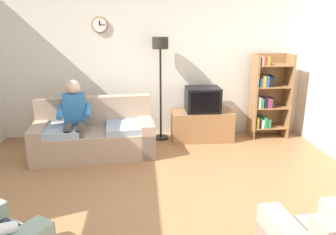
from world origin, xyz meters
TOP-DOWN VIEW (x-y plane):
  - ground_plane at (0.00, 0.00)m, footprint 12.00×12.00m
  - back_wall_assembly at (-0.00, 2.66)m, footprint 6.20×0.17m
  - couch at (-1.02, 1.71)m, footprint 1.97×1.05m
  - tv_stand at (0.85, 2.25)m, footprint 1.10×0.56m
  - tv at (0.85, 2.23)m, footprint 0.60×0.49m
  - bookshelf at (2.08, 2.32)m, footprint 0.68×0.36m
  - floor_lamp at (0.10, 2.35)m, footprint 0.28×0.28m
  - person_on_couch at (-1.29, 1.60)m, footprint 0.54×0.56m

SIDE VIEW (x-z plane):
  - ground_plane at x=0.00m, z-range 0.00..0.00m
  - tv_stand at x=0.85m, z-range 0.00..0.54m
  - couch at x=-1.02m, z-range -0.14..0.76m
  - person_on_couch at x=-1.29m, z-range 0.08..1.32m
  - tv at x=0.85m, z-range 0.54..0.98m
  - bookshelf at x=2.08m, z-range 0.00..1.55m
  - back_wall_assembly at x=0.00m, z-range 0.00..2.70m
  - floor_lamp at x=0.10m, z-range 0.53..2.38m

